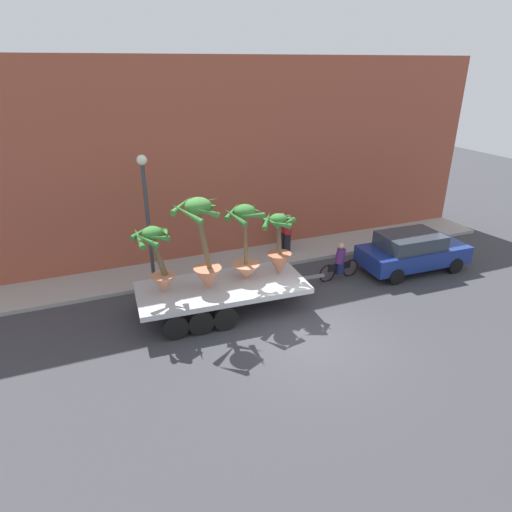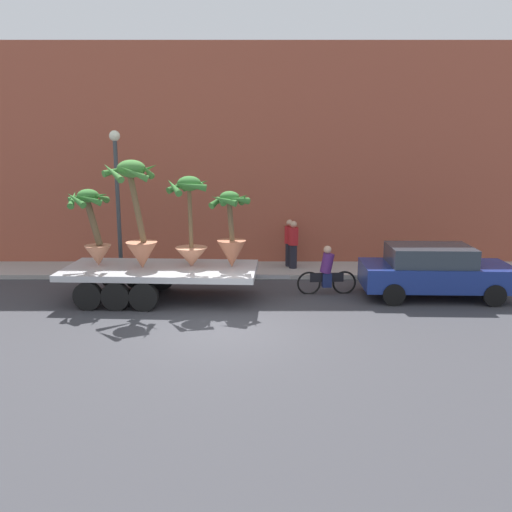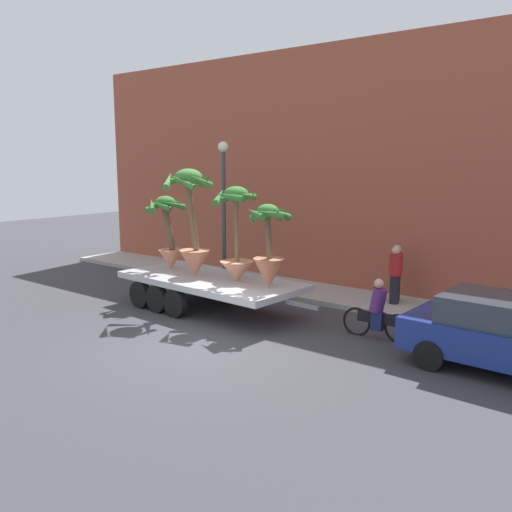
{
  "view_description": "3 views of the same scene",
  "coord_description": "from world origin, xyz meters",
  "px_view_note": "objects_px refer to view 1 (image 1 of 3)",
  "views": [
    {
      "loc": [
        -5.92,
        -10.06,
        7.83
      ],
      "look_at": [
        -0.49,
        3.25,
        1.53
      ],
      "focal_mm": 31.05,
      "sensor_mm": 36.0,
      "label": 1
    },
    {
      "loc": [
        0.83,
        -13.21,
        4.59
      ],
      "look_at": [
        0.9,
        2.82,
        1.27
      ],
      "focal_mm": 38.58,
      "sensor_mm": 36.0,
      "label": 2
    },
    {
      "loc": [
        8.62,
        -8.86,
        4.33
      ],
      "look_at": [
        -0.98,
        3.45,
        1.61
      ],
      "focal_mm": 38.36,
      "sensor_mm": 36.0,
      "label": 3
    }
  ],
  "objects_px": {
    "potted_palm_extra": "(279,248)",
    "flatbed_trailer": "(215,292)",
    "pedestrian_near_gate": "(288,233)",
    "potted_palm_middle": "(158,260)",
    "cyclist": "(340,263)",
    "parked_car": "(412,251)",
    "street_lamp": "(146,205)",
    "pedestrian_far_left": "(282,231)",
    "potted_palm_rear": "(203,247)",
    "potted_palm_front": "(245,247)"
  },
  "relations": [
    {
      "from": "potted_palm_extra",
      "to": "flatbed_trailer",
      "type": "bearing_deg",
      "value": -179.49
    },
    {
      "from": "pedestrian_near_gate",
      "to": "potted_palm_middle",
      "type": "bearing_deg",
      "value": -152.09
    },
    {
      "from": "flatbed_trailer",
      "to": "potted_palm_middle",
      "type": "height_order",
      "value": "potted_palm_middle"
    },
    {
      "from": "cyclist",
      "to": "parked_car",
      "type": "bearing_deg",
      "value": -6.97
    },
    {
      "from": "potted_palm_extra",
      "to": "pedestrian_near_gate",
      "type": "xyz_separation_m",
      "value": [
        2.06,
        3.47,
        -0.93
      ]
    },
    {
      "from": "street_lamp",
      "to": "potted_palm_extra",
      "type": "bearing_deg",
      "value": -34.29
    },
    {
      "from": "potted_palm_extra",
      "to": "pedestrian_far_left",
      "type": "distance_m",
      "value": 4.37
    },
    {
      "from": "cyclist",
      "to": "street_lamp",
      "type": "xyz_separation_m",
      "value": [
        -6.84,
        2.1,
        2.56
      ]
    },
    {
      "from": "flatbed_trailer",
      "to": "potted_palm_extra",
      "type": "distance_m",
      "value": 2.63
    },
    {
      "from": "potted_palm_rear",
      "to": "cyclist",
      "type": "bearing_deg",
      "value": 7.31
    },
    {
      "from": "potted_palm_front",
      "to": "parked_car",
      "type": "relative_size",
      "value": 0.6
    },
    {
      "from": "potted_palm_extra",
      "to": "street_lamp",
      "type": "relative_size",
      "value": 0.46
    },
    {
      "from": "parked_car",
      "to": "street_lamp",
      "type": "relative_size",
      "value": 0.92
    },
    {
      "from": "potted_palm_middle",
      "to": "potted_palm_front",
      "type": "xyz_separation_m",
      "value": [
        2.89,
        -0.12,
        0.03
      ]
    },
    {
      "from": "cyclist",
      "to": "street_lamp",
      "type": "distance_m",
      "value": 7.6
    },
    {
      "from": "potted_palm_front",
      "to": "street_lamp",
      "type": "distance_m",
      "value": 3.91
    },
    {
      "from": "flatbed_trailer",
      "to": "potted_palm_rear",
      "type": "height_order",
      "value": "potted_palm_rear"
    },
    {
      "from": "parked_car",
      "to": "pedestrian_near_gate",
      "type": "relative_size",
      "value": 2.6
    },
    {
      "from": "flatbed_trailer",
      "to": "potted_palm_front",
      "type": "height_order",
      "value": "potted_palm_front"
    },
    {
      "from": "potted_palm_rear",
      "to": "street_lamp",
      "type": "relative_size",
      "value": 0.65
    },
    {
      "from": "pedestrian_far_left",
      "to": "street_lamp",
      "type": "height_order",
      "value": "street_lamp"
    },
    {
      "from": "cyclist",
      "to": "pedestrian_far_left",
      "type": "xyz_separation_m",
      "value": [
        -0.96,
        3.23,
        0.37
      ]
    },
    {
      "from": "potted_palm_extra",
      "to": "pedestrian_far_left",
      "type": "bearing_deg",
      "value": 63.0
    },
    {
      "from": "potted_palm_middle",
      "to": "flatbed_trailer",
      "type": "bearing_deg",
      "value": -7.54
    },
    {
      "from": "street_lamp",
      "to": "cyclist",
      "type": "bearing_deg",
      "value": -17.08
    },
    {
      "from": "potted_palm_middle",
      "to": "cyclist",
      "type": "xyz_separation_m",
      "value": [
        6.99,
        0.37,
        -1.47
      ]
    },
    {
      "from": "potted_palm_front",
      "to": "pedestrian_far_left",
      "type": "height_order",
      "value": "potted_palm_front"
    },
    {
      "from": "parked_car",
      "to": "pedestrian_near_gate",
      "type": "bearing_deg",
      "value": 140.78
    },
    {
      "from": "street_lamp",
      "to": "potted_palm_rear",
      "type": "bearing_deg",
      "value": -66.27
    },
    {
      "from": "parked_car",
      "to": "street_lamp",
      "type": "distance_m",
      "value": 10.58
    },
    {
      "from": "potted_palm_rear",
      "to": "potted_palm_front",
      "type": "relative_size",
      "value": 1.18
    },
    {
      "from": "potted_palm_middle",
      "to": "parked_car",
      "type": "distance_m",
      "value": 10.24
    },
    {
      "from": "cyclist",
      "to": "pedestrian_near_gate",
      "type": "bearing_deg",
      "value": 106.37
    },
    {
      "from": "potted_palm_extra",
      "to": "parked_car",
      "type": "relative_size",
      "value": 0.5
    },
    {
      "from": "pedestrian_far_left",
      "to": "potted_palm_middle",
      "type": "bearing_deg",
      "value": -149.19
    },
    {
      "from": "potted_palm_front",
      "to": "street_lamp",
      "type": "height_order",
      "value": "street_lamp"
    },
    {
      "from": "parked_car",
      "to": "pedestrian_far_left",
      "type": "bearing_deg",
      "value": 138.78
    },
    {
      "from": "potted_palm_extra",
      "to": "street_lamp",
      "type": "distance_m",
      "value": 4.93
    },
    {
      "from": "potted_palm_front",
      "to": "potted_palm_extra",
      "type": "height_order",
      "value": "potted_palm_front"
    },
    {
      "from": "pedestrian_near_gate",
      "to": "pedestrian_far_left",
      "type": "height_order",
      "value": "same"
    },
    {
      "from": "parked_car",
      "to": "pedestrian_far_left",
      "type": "distance_m",
      "value": 5.49
    },
    {
      "from": "potted_palm_middle",
      "to": "pedestrian_far_left",
      "type": "bearing_deg",
      "value": 30.81
    },
    {
      "from": "cyclist",
      "to": "potted_palm_rear",
      "type": "bearing_deg",
      "value": -172.69
    },
    {
      "from": "pedestrian_near_gate",
      "to": "potted_palm_extra",
      "type": "bearing_deg",
      "value": -120.67
    },
    {
      "from": "potted_palm_middle",
      "to": "street_lamp",
      "type": "xyz_separation_m",
      "value": [
        0.15,
        2.47,
        1.1
      ]
    },
    {
      "from": "pedestrian_near_gate",
      "to": "street_lamp",
      "type": "relative_size",
      "value": 0.35
    },
    {
      "from": "potted_palm_extra",
      "to": "potted_palm_rear",
      "type": "bearing_deg",
      "value": -177.13
    },
    {
      "from": "potted_palm_front",
      "to": "potted_palm_extra",
      "type": "bearing_deg",
      "value": -4.5
    },
    {
      "from": "pedestrian_near_gate",
      "to": "pedestrian_far_left",
      "type": "relative_size",
      "value": 1.0
    },
    {
      "from": "flatbed_trailer",
      "to": "parked_car",
      "type": "bearing_deg",
      "value": 1.48
    }
  ]
}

